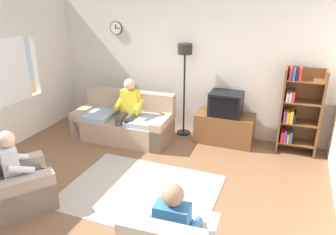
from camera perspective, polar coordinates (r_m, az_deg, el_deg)
The scene contains 12 objects.
ground_plane at distance 4.96m, azimuth -6.87°, elevation -13.01°, with size 12.00×12.00×0.00m, color brown.
back_wall_assembly at distance 6.72m, azimuth 3.24°, elevation 8.95°, with size 6.20×0.17×2.70m.
couch at distance 6.58m, azimuth -7.67°, elevation -0.94°, with size 1.93×0.94×0.90m.
tv_stand at distance 6.44m, azimuth 9.81°, elevation -1.83°, with size 1.10×0.56×0.58m.
tv at distance 6.24m, azimuth 10.05°, elevation 2.38°, with size 0.60×0.49×0.44m.
bookshelf at distance 6.24m, azimuth 21.64°, elevation 1.16°, with size 0.68×0.36×1.58m.
floor_lamp at distance 6.39m, azimuth 2.92°, elevation 9.22°, with size 0.28×0.28×1.85m.
armchair_near_window at distance 4.99m, azimuth -25.11°, elevation -10.96°, with size 1.17×1.18×0.90m.
area_rug at distance 4.99m, azimuth -4.70°, elevation -12.63°, with size 2.20×1.70×0.01m, color #AD9E8E.
person_on_couch at distance 6.28m, azimuth -6.92°, elevation 1.74°, with size 0.52×0.54×1.24m.
person_in_left_armchair at distance 4.85m, azimuth -24.65°, elevation -7.57°, with size 0.62×0.64×1.12m.
person_in_right_armchair at distance 3.44m, azimuth 1.21°, elevation -18.09°, with size 0.53×0.55×1.12m.
Camera 1 is at (2.00, -3.59, 2.79)m, focal length 34.97 mm.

